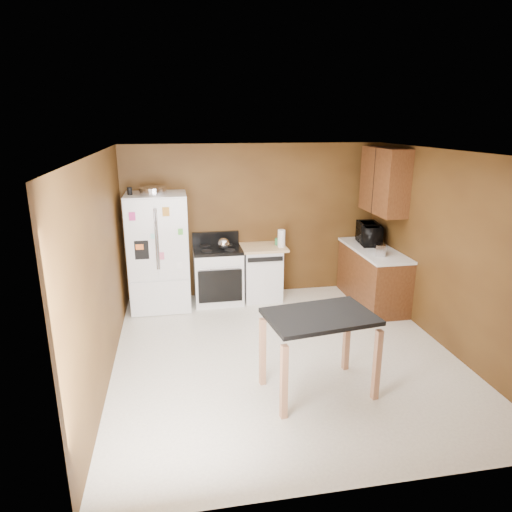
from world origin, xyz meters
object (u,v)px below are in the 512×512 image
object	(u,v)px
microwave	(369,234)
refrigerator	(159,252)
toaster	(380,249)
paper_towel	(281,238)
green_canister	(278,242)
gas_range	(218,274)
roasting_pan	(153,191)
island	(319,328)
pen_cup	(130,191)
kettle	(223,244)
dishwasher	(262,272)

from	to	relation	value
microwave	refrigerator	distance (m)	3.39
toaster	refrigerator	size ratio (longest dim) A/B	0.13
paper_towel	green_canister	size ratio (longest dim) A/B	2.59
toaster	gas_range	bearing A→B (deg)	-179.56
paper_towel	refrigerator	world-z (taller)	refrigerator
green_canister	toaster	xyz separation A→B (m)	(1.37, -0.87, 0.04)
roasting_pan	island	distance (m)	3.39
gas_range	pen_cup	bearing A→B (deg)	-175.46
refrigerator	gas_range	bearing A→B (deg)	3.81
roasting_pan	pen_cup	bearing A→B (deg)	-177.58
microwave	island	world-z (taller)	microwave
kettle	paper_towel	distance (m)	0.94
green_canister	microwave	size ratio (longest dim) A/B	0.19
kettle	green_canister	world-z (taller)	kettle
green_canister	gas_range	distance (m)	1.11
toaster	dishwasher	xyz separation A→B (m)	(-1.65, 0.83, -0.53)
paper_towel	island	size ratio (longest dim) A/B	0.23
refrigerator	paper_towel	bearing A→B (deg)	-0.09
pen_cup	toaster	size ratio (longest dim) A/B	0.47
kettle	island	distance (m)	2.80
green_canister	microwave	world-z (taller)	microwave
roasting_pan	pen_cup	xyz separation A→B (m)	(-0.33, -0.01, 0.00)
pen_cup	green_canister	distance (m)	2.45
refrigerator	island	world-z (taller)	refrigerator
kettle	toaster	xyz separation A→B (m)	(2.28, -0.72, -0.01)
toaster	gas_range	size ratio (longest dim) A/B	0.21
microwave	refrigerator	world-z (taller)	refrigerator
gas_range	refrigerator	bearing A→B (deg)	-176.19
roasting_pan	paper_towel	world-z (taller)	roasting_pan
pen_cup	island	size ratio (longest dim) A/B	0.09
pen_cup	gas_range	size ratio (longest dim) A/B	0.10
paper_towel	gas_range	bearing A→B (deg)	176.45
refrigerator	gas_range	size ratio (longest dim) A/B	1.64
toaster	refrigerator	xyz separation A→B (m)	(-3.28, 0.74, -0.08)
microwave	kettle	bearing A→B (deg)	95.95
roasting_pan	dishwasher	distance (m)	2.17
toaster	microwave	distance (m)	0.66
roasting_pan	toaster	distance (m)	3.49
roasting_pan	island	bearing A→B (deg)	-57.24
roasting_pan	microwave	distance (m)	3.51
toaster	microwave	bearing A→B (deg)	99.94
pen_cup	paper_towel	size ratio (longest dim) A/B	0.39
kettle	refrigerator	bearing A→B (deg)	178.58
dishwasher	gas_range	bearing A→B (deg)	-178.06
gas_range	microwave	bearing A→B (deg)	-3.58
microwave	island	size ratio (longest dim) A/B	0.47
pen_cup	refrigerator	xyz separation A→B (m)	(0.36, 0.04, -0.95)
paper_towel	microwave	distance (m)	1.45
roasting_pan	kettle	bearing A→B (deg)	0.07
green_canister	island	bearing A→B (deg)	-94.04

